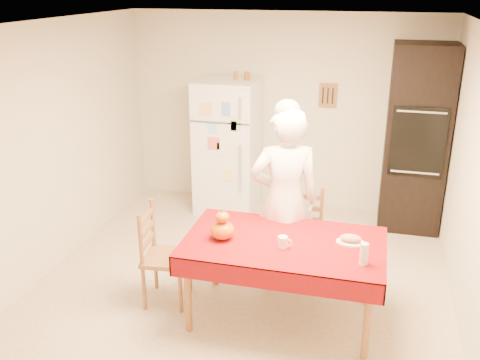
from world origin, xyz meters
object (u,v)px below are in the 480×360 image
(bread_plate, at_px, (350,242))
(coffee_mug, at_px, (283,242))
(dining_table, at_px, (284,248))
(chair_left, at_px, (159,252))
(refrigerator, at_px, (228,147))
(oven_cabinet, at_px, (416,139))
(chair_far, at_px, (301,231))
(seated_woman, at_px, (285,201))
(pumpkin_lower, at_px, (222,230))
(wine_glass, at_px, (364,254))

(bread_plate, bearing_deg, coffee_mug, -158.31)
(dining_table, height_order, bread_plate, bread_plate)
(chair_left, relative_size, bread_plate, 3.96)
(refrigerator, height_order, oven_cabinet, oven_cabinet)
(chair_far, xyz_separation_m, seated_woman, (-0.14, -0.22, 0.40))
(oven_cabinet, distance_m, pumpkin_lower, 2.92)
(dining_table, xyz_separation_m, pumpkin_lower, (-0.52, -0.08, 0.15))
(oven_cabinet, height_order, chair_left, oven_cabinet)
(bread_plate, bearing_deg, oven_cabinet, 74.85)
(chair_far, distance_m, pumpkin_lower, 1.06)
(pumpkin_lower, bearing_deg, seated_woman, 54.89)
(dining_table, bearing_deg, pumpkin_lower, -170.85)
(oven_cabinet, distance_m, chair_far, 1.99)
(chair_left, relative_size, wine_glass, 5.40)
(chair_far, bearing_deg, coffee_mug, -91.68)
(seated_woman, bearing_deg, chair_left, 8.41)
(refrigerator, distance_m, pumpkin_lower, 2.42)
(seated_woman, xyz_separation_m, coffee_mug, (0.10, -0.64, -0.09))
(oven_cabinet, relative_size, pumpkin_lower, 10.56)
(refrigerator, bearing_deg, coffee_mug, -64.24)
(dining_table, xyz_separation_m, chair_left, (-1.15, -0.00, -0.18))
(dining_table, xyz_separation_m, bread_plate, (0.55, 0.10, 0.08))
(refrigerator, xyz_separation_m, dining_table, (1.13, -2.25, -0.16))
(refrigerator, xyz_separation_m, seated_woman, (1.04, -1.73, 0.06))
(dining_table, bearing_deg, wine_glass, -18.78)
(refrigerator, relative_size, chair_far, 1.79)
(oven_cabinet, xyz_separation_m, seated_woman, (-1.24, -1.77, -0.19))
(oven_cabinet, height_order, chair_far, oven_cabinet)
(dining_table, height_order, chair_far, chair_far)
(chair_far, bearing_deg, oven_cabinet, 55.34)
(oven_cabinet, relative_size, seated_woman, 1.21)
(oven_cabinet, bearing_deg, chair_far, -125.32)
(seated_woman, bearing_deg, oven_cabinet, -142.98)
(dining_table, relative_size, chair_far, 1.79)
(wine_glass, bearing_deg, bread_plate, 110.11)
(pumpkin_lower, xyz_separation_m, bread_plate, (1.07, 0.18, -0.07))
(refrigerator, bearing_deg, chair_left, -90.47)
(chair_left, height_order, coffee_mug, chair_left)
(coffee_mug, height_order, wine_glass, wine_glass)
(chair_far, relative_size, chair_left, 1.00)
(seated_woman, bearing_deg, chair_far, -139.85)
(dining_table, height_order, wine_glass, wine_glass)
(seated_woman, height_order, bread_plate, seated_woman)
(chair_far, height_order, seated_woman, seated_woman)
(oven_cabinet, bearing_deg, dining_table, -116.48)
(chair_far, relative_size, wine_glass, 5.40)
(chair_far, xyz_separation_m, pumpkin_lower, (-0.57, -0.83, 0.33))
(refrigerator, relative_size, bread_plate, 7.08)
(chair_far, xyz_separation_m, bread_plate, (0.50, -0.65, 0.26))
(seated_woman, distance_m, bread_plate, 0.78)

